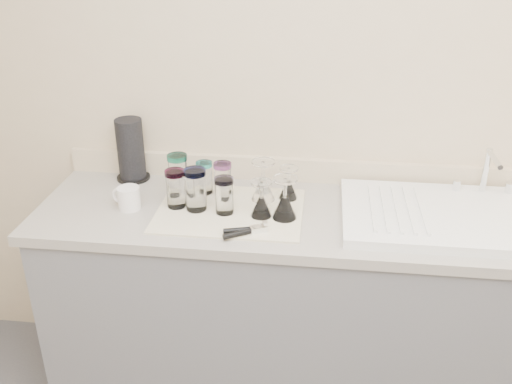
# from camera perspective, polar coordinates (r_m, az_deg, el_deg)

# --- Properties ---
(room_envelope) EXTENTS (3.54, 3.50, 2.52)m
(room_envelope) POSITION_cam_1_polar(r_m,az_deg,el_deg) (0.81, 2.83, -0.66)
(room_envelope) COLOR #4B4B50
(room_envelope) RESTS_ON ground
(counter_unit) EXTENTS (2.06, 0.62, 0.90)m
(counter_unit) POSITION_cam_1_polar(r_m,az_deg,el_deg) (2.42, 4.48, -11.49)
(counter_unit) COLOR slate
(counter_unit) RESTS_ON ground
(sink_unit) EXTENTS (0.82, 0.50, 0.22)m
(sink_unit) POSITION_cam_1_polar(r_m,az_deg,el_deg) (2.23, 19.26, -2.28)
(sink_unit) COLOR white
(sink_unit) RESTS_ON counter_unit
(dish_towel) EXTENTS (0.55, 0.42, 0.01)m
(dish_towel) POSITION_cam_1_polar(r_m,az_deg,el_deg) (2.17, -2.61, -1.87)
(dish_towel) COLOR white
(dish_towel) RESTS_ON counter_unit
(tumbler_teal) EXTENTS (0.08, 0.08, 0.16)m
(tumbler_teal) POSITION_cam_1_polar(r_m,az_deg,el_deg) (2.30, -7.80, 1.87)
(tumbler_teal) COLOR white
(tumbler_teal) RESTS_ON dish_towel
(tumbler_cyan) EXTENTS (0.07, 0.07, 0.13)m
(tumbler_cyan) POSITION_cam_1_polar(r_m,az_deg,el_deg) (2.29, -5.17, 1.47)
(tumbler_cyan) COLOR white
(tumbler_cyan) RESTS_ON dish_towel
(tumbler_purple) EXTENTS (0.07, 0.07, 0.14)m
(tumbler_purple) POSITION_cam_1_polar(r_m,az_deg,el_deg) (2.25, -3.34, 1.25)
(tumbler_purple) COLOR white
(tumbler_purple) RESTS_ON dish_towel
(tumbler_magenta) EXTENTS (0.08, 0.08, 0.15)m
(tumbler_magenta) POSITION_cam_1_polar(r_m,az_deg,el_deg) (2.18, -8.04, 0.37)
(tumbler_magenta) COLOR white
(tumbler_magenta) RESTS_ON dish_towel
(tumbler_blue) EXTENTS (0.08, 0.08, 0.16)m
(tumbler_blue) POSITION_cam_1_polar(r_m,az_deg,el_deg) (2.15, -6.06, 0.27)
(tumbler_blue) COLOR white
(tumbler_blue) RESTS_ON dish_towel
(tumbler_lavender) EXTENTS (0.07, 0.07, 0.14)m
(tumbler_lavender) POSITION_cam_1_polar(r_m,az_deg,el_deg) (2.12, -3.19, -0.33)
(tumbler_lavender) COLOR white
(tumbler_lavender) RESTS_ON dish_towel
(goblet_back_left) EXTENTS (0.09, 0.09, 0.16)m
(goblet_back_left) POSITION_cam_1_polar(r_m,az_deg,el_deg) (2.23, 0.72, 0.55)
(goblet_back_left) COLOR white
(goblet_back_left) RESTS_ON dish_towel
(goblet_back_right) EXTENTS (0.07, 0.07, 0.13)m
(goblet_back_right) POSITION_cam_1_polar(r_m,az_deg,el_deg) (2.24, 3.25, 0.41)
(goblet_back_right) COLOR white
(goblet_back_right) RESTS_ON dish_towel
(goblet_front_left) EXTENTS (0.08, 0.08, 0.14)m
(goblet_front_left) POSITION_cam_1_polar(r_m,az_deg,el_deg) (2.10, 0.53, -1.25)
(goblet_front_left) COLOR white
(goblet_front_left) RESTS_ON dish_towel
(goblet_front_right) EXTENTS (0.09, 0.09, 0.16)m
(goblet_front_right) POSITION_cam_1_polar(r_m,az_deg,el_deg) (2.09, 2.89, -1.25)
(goblet_front_right) COLOR white
(goblet_front_right) RESTS_ON dish_towel
(can_opener) EXTENTS (0.16, 0.11, 0.02)m
(can_opener) POSITION_cam_1_polar(r_m,az_deg,el_deg) (2.01, -1.05, -3.90)
(can_opener) COLOR silver
(can_opener) RESTS_ON dish_towel
(white_mug) EXTENTS (0.13, 0.11, 0.09)m
(white_mug) POSITION_cam_1_polar(r_m,az_deg,el_deg) (2.23, -12.65, -0.59)
(white_mug) COLOR white
(white_mug) RESTS_ON counter_unit
(paper_towel_roll) EXTENTS (0.14, 0.14, 0.26)m
(paper_towel_roll) POSITION_cam_1_polar(r_m,az_deg,el_deg) (2.45, -12.41, 4.09)
(paper_towel_roll) COLOR black
(paper_towel_roll) RESTS_ON counter_unit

